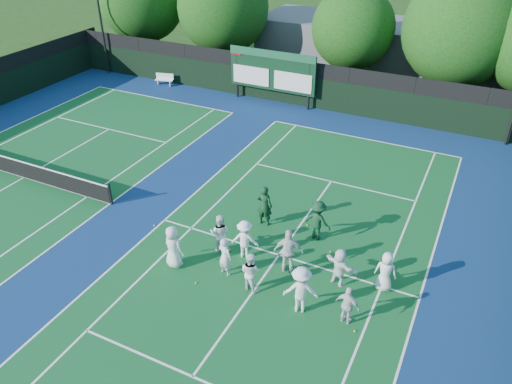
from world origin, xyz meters
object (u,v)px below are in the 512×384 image
at_px(bench, 164,79).
at_px(tennis_net, 22,169).
at_px(scoreboard, 272,71).
at_px(coach_left, 265,206).

bearing_deg(bench, tennis_net, -84.05).
bearing_deg(bench, scoreboard, 1.52).
height_order(scoreboard, bench, scoreboard).
height_order(bench, coach_left, coach_left).
distance_m(scoreboard, tennis_net, 16.26).
bearing_deg(bench, coach_left, -42.04).
xyz_separation_m(tennis_net, bench, (-1.50, 14.36, -0.04)).
xyz_separation_m(scoreboard, tennis_net, (-6.99, -14.59, -1.70)).
height_order(tennis_net, coach_left, coach_left).
bearing_deg(scoreboard, tennis_net, -115.60).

